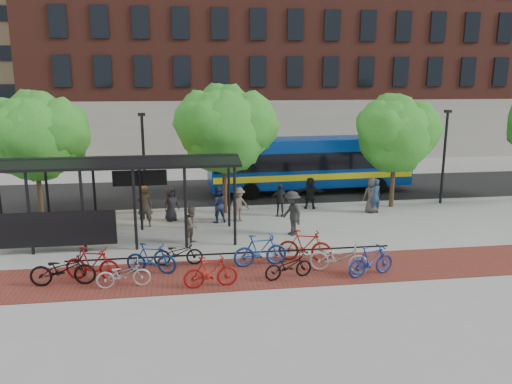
{
  "coord_description": "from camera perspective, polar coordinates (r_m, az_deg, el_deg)",
  "views": [
    {
      "loc": [
        -4.93,
        -21.53,
        6.79
      ],
      "look_at": [
        -1.73,
        0.88,
        1.6
      ],
      "focal_mm": 35.0,
      "sensor_mm": 36.0,
      "label": 1
    }
  ],
  "objects": [
    {
      "name": "bike_10",
      "position": [
        18.13,
        9.47,
        -7.38
      ],
      "size": [
        2.23,
        1.5,
        1.11
      ],
      "primitive_type": "imported",
      "rotation": [
        0.0,
        0.0,
        1.17
      ],
      "color": "#B6B6B9",
      "rests_on": "ground"
    },
    {
      "name": "pedestrian_2",
      "position": [
        23.89,
        -4.45,
        -1.44
      ],
      "size": [
        1.0,
        0.86,
        1.77
      ],
      "primitive_type": "imported",
      "rotation": [
        0.0,
        0.0,
        3.39
      ],
      "color": "#1E2A47",
      "rests_on": "ground"
    },
    {
      "name": "pedestrian_1",
      "position": [
        23.69,
        -12.59,
        -1.58
      ],
      "size": [
        0.74,
        0.51,
        1.98
      ],
      "primitive_type": "imported",
      "rotation": [
        0.0,
        0.0,
        3.19
      ],
      "color": "#3F3A33",
      "rests_on": "ground"
    },
    {
      "name": "bike_2",
      "position": [
        17.25,
        -14.9,
        -9.05
      ],
      "size": [
        1.82,
        0.77,
        0.93
      ],
      "primitive_type": "imported",
      "rotation": [
        0.0,
        0.0,
        1.66
      ],
      "color": "#A4A4A6",
      "rests_on": "ground"
    },
    {
      "name": "bike_0",
      "position": [
        18.0,
        -21.22,
        -8.25
      ],
      "size": [
        2.14,
        0.77,
        1.12
      ],
      "primitive_type": "imported",
      "rotation": [
        0.0,
        0.0,
        1.56
      ],
      "color": "black",
      "rests_on": "ground"
    },
    {
      "name": "ground",
      "position": [
        23.1,
        4.58,
        -4.22
      ],
      "size": [
        160.0,
        160.0,
        0.0
      ],
      "primitive_type": "plane",
      "color": "#9E9E99",
      "rests_on": "ground"
    },
    {
      "name": "bike_rack_rail",
      "position": [
        18.77,
        -2.62,
        -8.3
      ],
      "size": [
        12.0,
        0.05,
        0.95
      ],
      "primitive_type": "cube",
      "color": "black",
      "rests_on": "ground"
    },
    {
      "name": "bike_3",
      "position": [
        18.18,
        -11.89,
        -7.43
      ],
      "size": [
        1.92,
        1.02,
        1.11
      ],
      "primitive_type": "imported",
      "rotation": [
        0.0,
        0.0,
        1.29
      ],
      "color": "navy",
      "rests_on": "ground"
    },
    {
      "name": "pedestrian_6",
      "position": [
        26.28,
        13.09,
        -0.34
      ],
      "size": [
        0.9,
        0.59,
        1.83
      ],
      "primitive_type": "imported",
      "rotation": [
        0.0,
        0.0,
        3.15
      ],
      "color": "#49413A",
      "rests_on": "ground"
    },
    {
      "name": "pedestrian_4",
      "position": [
        24.99,
        2.74,
        -0.93
      ],
      "size": [
        1.03,
        0.65,
        1.63
      ],
      "primitive_type": "imported",
      "rotation": [
        0.0,
        0.0,
        6.0
      ],
      "color": "#252525",
      "rests_on": "ground"
    },
    {
      "name": "bike_1",
      "position": [
        18.08,
        -18.17,
        -7.79
      ],
      "size": [
        2.07,
        1.09,
        1.19
      ],
      "primitive_type": "imported",
      "rotation": [
        0.0,
        0.0,
        1.29
      ],
      "color": "maroon",
      "rests_on": "ground"
    },
    {
      "name": "bike_4",
      "position": [
        18.79,
        -8.88,
        -6.89
      ],
      "size": [
        1.82,
        0.68,
        0.95
      ],
      "primitive_type": "imported",
      "rotation": [
        0.0,
        0.0,
        1.54
      ],
      "color": "black",
      "rests_on": "ground"
    },
    {
      "name": "asphalt_street",
      "position": [
        30.7,
        1.32,
        0.14
      ],
      "size": [
        160.0,
        8.0,
        0.01
      ],
      "primitive_type": "cube",
      "color": "black",
      "rests_on": "ground"
    },
    {
      "name": "pedestrian_8",
      "position": [
        21.04,
        -7.28,
        -3.74
      ],
      "size": [
        0.93,
        0.98,
        1.6
      ],
      "primitive_type": "imported",
      "rotation": [
        0.0,
        0.0,
        0.98
      ],
      "color": "brown",
      "rests_on": "ground"
    },
    {
      "name": "lamp_post_right",
      "position": [
        29.01,
        20.72,
        4.07
      ],
      "size": [
        0.35,
        0.2,
        5.12
      ],
      "color": "black",
      "rests_on": "ground"
    },
    {
      "name": "pedestrian_0",
      "position": [
        24.47,
        -9.69,
        -1.37
      ],
      "size": [
        0.97,
        0.91,
        1.66
      ],
      "primitive_type": "imported",
      "rotation": [
        0.0,
        0.0,
        0.63
      ],
      "color": "black",
      "rests_on": "ground"
    },
    {
      "name": "lamp_post_left",
      "position": [
        25.54,
        -12.69,
        3.49
      ],
      "size": [
        0.35,
        0.2,
        5.12
      ],
      "color": "black",
      "rests_on": "ground"
    },
    {
      "name": "tree_b",
      "position": [
        25.07,
        -3.48,
        7.56
      ],
      "size": [
        5.15,
        4.2,
        6.47
      ],
      "color": "#382619",
      "rests_on": "ground"
    },
    {
      "name": "building_tower",
      "position": [
        63.05,
        -19.33,
        19.71
      ],
      "size": [
        22.0,
        22.0,
        30.0
      ],
      "primitive_type": "cube",
      "color": "#7A664C",
      "rests_on": "ground"
    },
    {
      "name": "building_brick",
      "position": [
        49.92,
        9.7,
        16.42
      ],
      "size": [
        55.0,
        14.0,
        20.0
      ],
      "primitive_type": "cube",
      "color": "#5F2A21",
      "rests_on": "ground"
    },
    {
      "name": "pedestrian_3",
      "position": [
        24.07,
        -1.97,
        -1.42
      ],
      "size": [
        1.23,
        0.99,
        1.67
      ],
      "primitive_type": "imported",
      "rotation": [
        0.0,
        0.0,
        0.4
      ],
      "color": "brown",
      "rests_on": "ground"
    },
    {
      "name": "bus",
      "position": [
        30.27,
        6.17,
        3.51
      ],
      "size": [
        12.28,
        3.38,
        3.28
      ],
      "rotation": [
        0.0,
        0.0,
        0.05
      ],
      "color": "navy",
      "rests_on": "ground"
    },
    {
      "name": "tree_c",
      "position": [
        27.35,
        15.79,
        6.69
      ],
      "size": [
        4.66,
        3.8,
        5.92
      ],
      "color": "#382619",
      "rests_on": "ground"
    },
    {
      "name": "bike_7",
      "position": [
        18.45,
        0.48,
        -6.67
      ],
      "size": [
        2.05,
        0.77,
        1.21
      ],
      "primitive_type": "imported",
      "rotation": [
        0.0,
        0.0,
        1.67
      ],
      "color": "navy",
      "rests_on": "ground"
    },
    {
      "name": "bike_11",
      "position": [
        18.04,
        13.02,
        -7.66
      ],
      "size": [
        1.91,
        0.99,
        1.1
      ],
      "primitive_type": "imported",
      "rotation": [
        0.0,
        0.0,
        1.84
      ],
      "color": "navy",
      "rests_on": "ground"
    },
    {
      "name": "pedestrian_5",
      "position": [
        26.52,
        6.2,
        -0.12
      ],
      "size": [
        1.64,
        0.86,
        1.69
      ],
      "primitive_type": "imported",
      "rotation": [
        0.0,
        0.0,
        2.9
      ],
      "color": "black",
      "rests_on": "ground"
    },
    {
      "name": "bike_9",
      "position": [
        19.01,
        5.63,
        -6.12
      ],
      "size": [
        2.11,
        1.14,
        1.22
      ],
      "primitive_type": "imported",
      "rotation": [
        0.0,
        0.0,
        1.28
      ],
      "color": "maroon",
      "rests_on": "ground"
    },
    {
      "name": "curb",
      "position": [
        26.86,
        2.72,
        -1.61
      ],
      "size": [
        160.0,
        0.25,
        0.12
      ],
      "primitive_type": "cube",
      "color": "#B7B7B2",
      "rests_on": "ground"
    },
    {
      "name": "bike_5",
      "position": [
        16.72,
        -5.21,
        -9.08
      ],
      "size": [
        1.84,
        0.66,
        1.08
      ],
      "primitive_type": "imported",
      "rotation": [
        0.0,
        0.0,
        1.65
      ],
      "color": "maroon",
      "rests_on": "ground"
    },
    {
      "name": "pedestrian_9",
      "position": [
        21.97,
        4.15,
        -2.42
      ],
      "size": [
        1.11,
        1.45,
        1.98
      ],
      "primitive_type": "imported",
      "rotation": [
        0.0,
        0.0,
        5.04
      ],
      "color": "#282828",
      "rests_on": "ground"
    },
    {
      "name": "bike_8",
      "position": [
        17.41,
        3.73,
        -8.43
      ],
      "size": [
        1.84,
        0.99,
        0.92
      ],
      "primitive_type": "imported",
      "rotation": [
        0.0,
        0.0,
        1.8
      ],
      "color": "black",
      "rests_on": "ground"
    },
    {
      "name": "pedestrian_7",
      "position": [
        26.2,
        13.45,
        -0.45
      ],
      "size": [
        0.75,
        0.61,
        1.79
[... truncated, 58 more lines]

